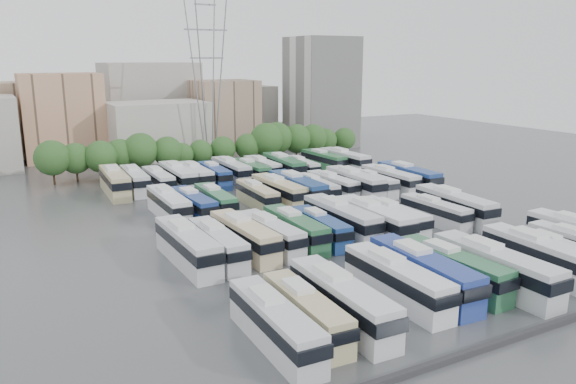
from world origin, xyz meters
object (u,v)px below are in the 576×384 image
bus_r0_s6 (453,268)px  bus_r2_s8 (315,188)px  bus_r3_s3 (178,177)px  bus_r3_s4 (195,175)px  bus_r1_s10 (435,211)px  bus_r3_s9 (284,166)px  bus_r0_s2 (342,300)px  bus_r1_s2 (244,236)px  bus_r0_s5 (423,272)px  bus_r1_s6 (341,219)px  bus_r1_s3 (271,234)px  bus_r3_s7 (251,170)px  electricity_pylon (207,70)px  bus_r3_s2 (158,180)px  bus_r1_s8 (393,217)px  bus_r3_s12 (324,160)px  bus_r1_s4 (295,229)px  bus_r2_s6 (279,191)px  bus_r2_s1 (169,204)px  bus_r1_s0 (187,246)px  apartment_tower (321,92)px  bus_r3_s8 (262,167)px  bus_r0_s1 (306,311)px  bus_r2_s12 (390,179)px  bus_r0_s7 (495,267)px  bus_r1_s11 (454,205)px  bus_r0_s10 (556,253)px  bus_r2_s7 (297,188)px  bus_r2_s11 (373,183)px  bus_r2_s5 (257,195)px  bus_r3_s10 (301,167)px  bus_r1_s5 (321,227)px  bus_r3_s0 (115,181)px  bus_r3_s6 (231,170)px  bus_r0_s9 (540,256)px  bus_r1_s1 (217,244)px  bus_r0_s0 (275,323)px  bus_r3_s1 (135,180)px  bus_r2_s9 (333,185)px

bus_r0_s6 → bus_r2_s8: 35.91m
bus_r3_s3 → bus_r3_s4: bus_r3_s3 is taller
bus_r1_s10 → bus_r3_s9: bearing=93.6°
bus_r0_s2 → bus_r1_s2: bus_r0_s2 is taller
bus_r0_s5 → bus_r1_s6: bus_r1_s6 is taller
bus_r1_s10 → bus_r3_s4: (-19.93, 36.23, 0.18)m
bus_r1_s3 → bus_r3_s7: bearing=65.8°
electricity_pylon → bus_r3_s2: 31.59m
bus_r1_s8 → bus_r3_s12: (13.28, 37.47, 0.06)m
bus_r0_s2 → bus_r1_s4: bearing=73.1°
bus_r1_s3 → bus_r2_s6: 20.07m
bus_r1_s2 → bus_r1_s6: bus_r1_s6 is taller
bus_r2_s1 → bus_r3_s3: bus_r3_s3 is taller
bus_r1_s10 → bus_r1_s0: bearing=176.1°
bus_r3_s4 → bus_r3_s7: size_ratio=1.04×
apartment_tower → bus_r3_s8: 41.36m
bus_r0_s1 → bus_r2_s12: bus_r2_s12 is taller
bus_r0_s7 → bus_r1_s11: size_ratio=1.02×
bus_r0_s10 → bus_r3_s9: bearing=95.6°
bus_r1_s11 → bus_r3_s2: size_ratio=1.15×
bus_r2_s12 → bus_r1_s8: bearing=-128.1°
bus_r0_s2 → bus_r3_s12: (32.85, 55.37, -0.15)m
bus_r3_s7 → bus_r3_s8: bus_r3_s7 is taller
bus_r2_s7 → bus_r3_s3: (-13.02, 17.15, -0.07)m
bus_r0_s6 → bus_r3_s2: bearing=101.6°
bus_r1_s10 → bus_r2_s11: bearing=77.5°
bus_r0_s10 → bus_r2_s5: 40.34m
bus_r1_s0 → bus_r3_s10: bearing=44.7°
bus_r1_s5 → bus_r2_s5: 17.89m
bus_r0_s5 → bus_r1_s10: bus_r0_s5 is taller
bus_r3_s0 → bus_r3_s3: (10.03, -0.79, -0.05)m
bus_r1_s2 → bus_r3_s6: 37.89m
bus_r1_s0 → bus_r2_s7: 28.81m
bus_r0_s1 → bus_r1_s4: (9.74, 19.17, 0.11)m
bus_r0_s9 → bus_r2_s12: (9.96, 36.06, -0.10)m
bus_r0_s6 → bus_r3_s6: bearing=87.3°
bus_r1_s4 → bus_r1_s11: size_ratio=0.91×
bus_r0_s7 → bus_r2_s6: (-3.19, 37.41, -0.13)m
bus_r0_s6 → bus_r1_s1: 24.09m
bus_r1_s5 → bus_r3_s8: bus_r3_s8 is taller
bus_r1_s4 → bus_r0_s0: bearing=-121.9°
bus_r0_s0 → bus_r1_s10: bearing=30.9°
bus_r1_s11 → bus_r2_s5: bus_r1_s11 is taller
bus_r1_s10 → bus_r2_s8: size_ratio=0.97×
bus_r0_s9 → bus_r0_s10: 3.07m
bus_r1_s10 → bus_r2_s12: 18.88m
bus_r0_s6 → bus_r3_s1: bearing=104.7°
bus_r1_s5 → bus_r3_s10: size_ratio=1.03×
bus_r0_s1 → bus_r2_s9: bus_r2_s9 is taller
bus_r2_s12 → bus_r3_s0: bus_r3_s0 is taller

